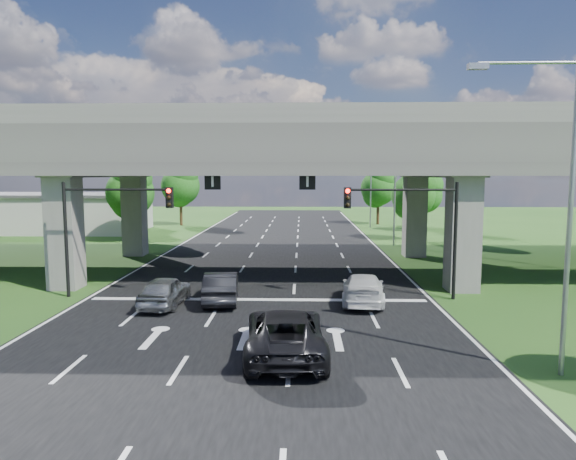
{
  "coord_description": "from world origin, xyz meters",
  "views": [
    {
      "loc": [
        2.21,
        -22.01,
        6.36
      ],
      "look_at": [
        1.38,
        8.63,
        3.05
      ],
      "focal_mm": 32.0,
      "sensor_mm": 36.0,
      "label": 1
    }
  ],
  "objects_px": {
    "car_dark": "(221,287)",
    "streetlight_far": "(391,180)",
    "streetlight_near": "(558,191)",
    "car_silver": "(165,291)",
    "car_trailing": "(285,333)",
    "streetlight_beyond": "(368,179)",
    "car_white": "(363,289)",
    "signal_right": "(413,218)",
    "signal_left": "(106,217)"
  },
  "relations": [
    {
      "from": "signal_left",
      "to": "car_silver",
      "type": "height_order",
      "value": "signal_left"
    },
    {
      "from": "car_silver",
      "to": "signal_right",
      "type": "bearing_deg",
      "value": -169.16
    },
    {
      "from": "signal_right",
      "to": "streetlight_far",
      "type": "bearing_deg",
      "value": 83.53
    },
    {
      "from": "streetlight_far",
      "to": "car_trailing",
      "type": "height_order",
      "value": "streetlight_far"
    },
    {
      "from": "car_trailing",
      "to": "streetlight_near",
      "type": "bearing_deg",
      "value": 167.3
    },
    {
      "from": "signal_right",
      "to": "signal_left",
      "type": "xyz_separation_m",
      "value": [
        -15.65,
        0.0,
        0.0
      ]
    },
    {
      "from": "streetlight_far",
      "to": "car_trailing",
      "type": "bearing_deg",
      "value": -106.5
    },
    {
      "from": "streetlight_far",
      "to": "car_dark",
      "type": "distance_m",
      "value": 24.66
    },
    {
      "from": "signal_right",
      "to": "car_dark",
      "type": "distance_m",
      "value": 10.25
    },
    {
      "from": "car_silver",
      "to": "car_dark",
      "type": "height_order",
      "value": "car_dark"
    },
    {
      "from": "streetlight_near",
      "to": "streetlight_far",
      "type": "relative_size",
      "value": 1.0
    },
    {
      "from": "car_silver",
      "to": "car_trailing",
      "type": "distance_m",
      "value": 8.99
    },
    {
      "from": "signal_right",
      "to": "car_trailing",
      "type": "xyz_separation_m",
      "value": [
        -6.18,
        -8.49,
        -3.35
      ]
    },
    {
      "from": "car_dark",
      "to": "streetlight_far",
      "type": "bearing_deg",
      "value": -125.42
    },
    {
      "from": "signal_right",
      "to": "streetlight_far",
      "type": "height_order",
      "value": "streetlight_far"
    },
    {
      "from": "signal_right",
      "to": "streetlight_near",
      "type": "height_order",
      "value": "streetlight_near"
    },
    {
      "from": "car_dark",
      "to": "car_trailing",
      "type": "bearing_deg",
      "value": 108.62
    },
    {
      "from": "car_trailing",
      "to": "streetlight_beyond",
      "type": "bearing_deg",
      "value": -103.69
    },
    {
      "from": "car_white",
      "to": "car_trailing",
      "type": "xyz_separation_m",
      "value": [
        -3.62,
        -7.54,
        0.09
      ]
    },
    {
      "from": "signal_right",
      "to": "car_silver",
      "type": "height_order",
      "value": "signal_right"
    },
    {
      "from": "signal_left",
      "to": "streetlight_far",
      "type": "xyz_separation_m",
      "value": [
        17.92,
        20.06,
        1.66
      ]
    },
    {
      "from": "signal_left",
      "to": "car_trailing",
      "type": "height_order",
      "value": "signal_left"
    },
    {
      "from": "streetlight_near",
      "to": "streetlight_far",
      "type": "height_order",
      "value": "same"
    },
    {
      "from": "signal_left",
      "to": "car_white",
      "type": "height_order",
      "value": "signal_left"
    },
    {
      "from": "signal_left",
      "to": "car_white",
      "type": "xyz_separation_m",
      "value": [
        13.08,
        -0.94,
        -3.44
      ]
    },
    {
      "from": "streetlight_near",
      "to": "car_dark",
      "type": "bearing_deg",
      "value": 142.89
    },
    {
      "from": "car_white",
      "to": "signal_left",
      "type": "bearing_deg",
      "value": 1.9
    },
    {
      "from": "car_silver",
      "to": "car_white",
      "type": "bearing_deg",
      "value": -172.43
    },
    {
      "from": "streetlight_beyond",
      "to": "car_dark",
      "type": "height_order",
      "value": "streetlight_beyond"
    },
    {
      "from": "streetlight_far",
      "to": "car_silver",
      "type": "distance_m",
      "value": 26.73
    },
    {
      "from": "car_silver",
      "to": "car_dark",
      "type": "bearing_deg",
      "value": -158.92
    },
    {
      "from": "streetlight_near",
      "to": "car_white",
      "type": "xyz_separation_m",
      "value": [
        -4.84,
        9.0,
        -5.1
      ]
    },
    {
      "from": "signal_right",
      "to": "streetlight_near",
      "type": "relative_size",
      "value": 0.6
    },
    {
      "from": "car_dark",
      "to": "car_white",
      "type": "relative_size",
      "value": 0.93
    },
    {
      "from": "car_dark",
      "to": "car_white",
      "type": "xyz_separation_m",
      "value": [
        7.06,
        0.0,
        -0.04
      ]
    },
    {
      "from": "streetlight_near",
      "to": "streetlight_far",
      "type": "xyz_separation_m",
      "value": [
        0.0,
        30.0,
        0.0
      ]
    },
    {
      "from": "signal_right",
      "to": "car_silver",
      "type": "distance_m",
      "value": 12.82
    },
    {
      "from": "streetlight_beyond",
      "to": "car_dark",
      "type": "distance_m",
      "value": 39.19
    },
    {
      "from": "streetlight_beyond",
      "to": "car_dark",
      "type": "xyz_separation_m",
      "value": [
        -11.9,
        -37.0,
        -5.06
      ]
    },
    {
      "from": "streetlight_beyond",
      "to": "car_silver",
      "type": "bearing_deg",
      "value": -110.93
    },
    {
      "from": "signal_left",
      "to": "streetlight_beyond",
      "type": "bearing_deg",
      "value": 63.57
    },
    {
      "from": "streetlight_far",
      "to": "car_dark",
      "type": "height_order",
      "value": "streetlight_far"
    },
    {
      "from": "signal_left",
      "to": "car_trailing",
      "type": "bearing_deg",
      "value": -41.88
    },
    {
      "from": "car_white",
      "to": "car_trailing",
      "type": "bearing_deg",
      "value": 70.42
    },
    {
      "from": "streetlight_near",
      "to": "streetlight_beyond",
      "type": "distance_m",
      "value": 46.0
    },
    {
      "from": "signal_right",
      "to": "car_trailing",
      "type": "relative_size",
      "value": 1.03
    },
    {
      "from": "car_silver",
      "to": "car_trailing",
      "type": "height_order",
      "value": "car_trailing"
    },
    {
      "from": "streetlight_beyond",
      "to": "car_white",
      "type": "xyz_separation_m",
      "value": [
        -4.84,
        -37.0,
        -5.1
      ]
    },
    {
      "from": "signal_right",
      "to": "car_white",
      "type": "relative_size",
      "value": 1.21
    },
    {
      "from": "car_dark",
      "to": "car_trailing",
      "type": "xyz_separation_m",
      "value": [
        3.44,
        -7.54,
        0.05
      ]
    }
  ]
}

